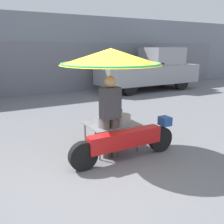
% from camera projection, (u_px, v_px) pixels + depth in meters
% --- Properties ---
extents(ground_plane, '(36.00, 36.00, 0.00)m').
position_uv_depth(ground_plane, '(104.00, 169.00, 4.52)').
color(ground_plane, slate).
extents(shopfront_building, '(28.00, 2.06, 3.62)m').
position_uv_depth(shopfront_building, '(16.00, 55.00, 11.70)').
color(shopfront_building, gray).
rests_on(shopfront_building, ground).
extents(vendor_motorcycle_cart, '(2.28, 2.04, 2.12)m').
position_uv_depth(vendor_motorcycle_cart, '(113.00, 71.00, 4.92)').
color(vendor_motorcycle_cart, black).
rests_on(vendor_motorcycle_cart, ground).
extents(vendor_person, '(0.38, 0.22, 1.63)m').
position_uv_depth(vendor_person, '(110.00, 113.00, 4.81)').
color(vendor_person, '#4C473D').
rests_on(vendor_person, ground).
extents(pickup_truck, '(5.26, 1.82, 2.13)m').
position_uv_depth(pickup_truck, '(150.00, 70.00, 12.62)').
color(pickup_truck, black).
rests_on(pickup_truck, ground).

